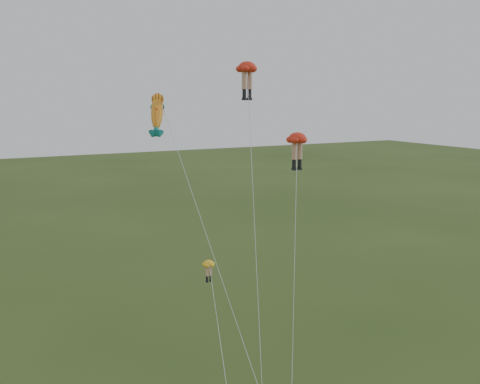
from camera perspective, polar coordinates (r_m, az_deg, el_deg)
name	(u,v)px	position (r m, az deg, el deg)	size (l,w,h in m)	color
legs_kite_red_high	(247,74)	(37.33, 0.77, 12.47)	(5.56, 11.57, 20.69)	red
legs_kite_red_mid	(297,144)	(35.78, 6.12, 5.09)	(5.78, 8.19, 15.97)	red
legs_kite_yellow	(210,276)	(33.35, -3.18, -8.99)	(3.11, 9.70, 8.24)	yellow
fish_kite	(158,113)	(36.80, -8.77, 8.36)	(2.80, 14.57, 18.83)	yellow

